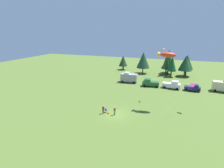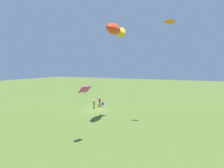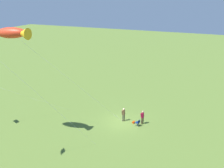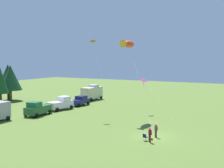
{
  "view_description": "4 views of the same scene",
  "coord_description": "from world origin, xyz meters",
  "px_view_note": "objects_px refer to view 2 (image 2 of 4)",
  "views": [
    {
      "loc": [
        10.35,
        -30.47,
        16.1
      ],
      "look_at": [
        -1.65,
        2.28,
        5.63
      ],
      "focal_mm": 28.0,
      "sensor_mm": 36.0,
      "label": 1
    },
    {
      "loc": [
        26.24,
        15.43,
        7.47
      ],
      "look_at": [
        -0.23,
        3.13,
        4.62
      ],
      "focal_mm": 28.0,
      "sensor_mm": 36.0,
      "label": 2
    },
    {
      "loc": [
        -10.37,
        27.28,
        15.28
      ],
      "look_at": [
        -0.07,
        3.15,
        6.04
      ],
      "focal_mm": 42.0,
      "sensor_mm": 36.0,
      "label": 3
    },
    {
      "loc": [
        -34.69,
        -13.22,
        9.64
      ],
      "look_at": [
        -0.44,
        5.45,
        6.18
      ],
      "focal_mm": 50.0,
      "sensor_mm": 36.0,
      "label": 4
    }
  ],
  "objects_px": {
    "person_kite_flyer": "(94,103)",
    "folding_chair": "(102,104)",
    "backpack_on_grass": "(98,107)",
    "kite_large_fish": "(115,30)",
    "kite_delta_orange": "(169,22)",
    "kite_diamond_rainbow": "(84,91)",
    "person_spectator": "(100,101)"
  },
  "relations": [
    {
      "from": "kite_delta_orange",
      "to": "folding_chair",
      "type": "bearing_deg",
      "value": -125.99
    },
    {
      "from": "folding_chair",
      "to": "kite_large_fish",
      "type": "distance_m",
      "value": 16.97
    },
    {
      "from": "folding_chair",
      "to": "kite_large_fish",
      "type": "relative_size",
      "value": 0.07
    },
    {
      "from": "folding_chair",
      "to": "backpack_on_grass",
      "type": "xyz_separation_m",
      "value": [
        0.7,
        -0.48,
        -0.38
      ]
    },
    {
      "from": "kite_large_fish",
      "to": "kite_diamond_rainbow",
      "type": "xyz_separation_m",
      "value": [
        5.47,
        -0.47,
        -6.11
      ]
    },
    {
      "from": "person_kite_flyer",
      "to": "kite_delta_orange",
      "type": "bearing_deg",
      "value": 94.39
    },
    {
      "from": "folding_chair",
      "to": "backpack_on_grass",
      "type": "relative_size",
      "value": 2.56
    },
    {
      "from": "backpack_on_grass",
      "to": "kite_diamond_rainbow",
      "type": "xyz_separation_m",
      "value": [
        15.37,
        7.34,
        5.3
      ]
    },
    {
      "from": "backpack_on_grass",
      "to": "kite_diamond_rainbow",
      "type": "distance_m",
      "value": 17.84
    },
    {
      "from": "folding_chair",
      "to": "person_spectator",
      "type": "bearing_deg",
      "value": -98.85
    },
    {
      "from": "backpack_on_grass",
      "to": "folding_chair",
      "type": "bearing_deg",
      "value": 145.42
    },
    {
      "from": "person_kite_flyer",
      "to": "kite_large_fish",
      "type": "height_order",
      "value": "kite_large_fish"
    },
    {
      "from": "folding_chair",
      "to": "person_spectator",
      "type": "height_order",
      "value": "person_spectator"
    },
    {
      "from": "backpack_on_grass",
      "to": "kite_diamond_rainbow",
      "type": "height_order",
      "value": "kite_diamond_rainbow"
    },
    {
      "from": "person_kite_flyer",
      "to": "folding_chair",
      "type": "height_order",
      "value": "person_kite_flyer"
    },
    {
      "from": "kite_diamond_rainbow",
      "to": "kite_delta_orange",
      "type": "distance_m",
      "value": 11.19
    },
    {
      "from": "kite_large_fish",
      "to": "kite_delta_orange",
      "type": "distance_m",
      "value": 5.64
    },
    {
      "from": "backpack_on_grass",
      "to": "kite_diamond_rainbow",
      "type": "relative_size",
      "value": 0.04
    },
    {
      "from": "person_spectator",
      "to": "kite_delta_orange",
      "type": "bearing_deg",
      "value": 86.48
    },
    {
      "from": "person_spectator",
      "to": "kite_delta_orange",
      "type": "xyz_separation_m",
      "value": [
        9.62,
        13.5,
        11.03
      ]
    },
    {
      "from": "kite_large_fish",
      "to": "person_spectator",
      "type": "bearing_deg",
      "value": -143.66
    },
    {
      "from": "kite_large_fish",
      "to": "kite_diamond_rainbow",
      "type": "relative_size",
      "value": 1.47
    },
    {
      "from": "kite_large_fish",
      "to": "folding_chair",
      "type": "bearing_deg",
      "value": -145.36
    },
    {
      "from": "person_kite_flyer",
      "to": "kite_diamond_rainbow",
      "type": "relative_size",
      "value": 0.21
    },
    {
      "from": "folding_chair",
      "to": "kite_delta_orange",
      "type": "distance_m",
      "value": 19.58
    },
    {
      "from": "backpack_on_grass",
      "to": "person_kite_flyer",
      "type": "bearing_deg",
      "value": -2.22
    },
    {
      "from": "backpack_on_grass",
      "to": "kite_large_fish",
      "type": "distance_m",
      "value": 17.01
    },
    {
      "from": "kite_diamond_rainbow",
      "to": "person_spectator",
      "type": "bearing_deg",
      "value": -155.22
    },
    {
      "from": "folding_chair",
      "to": "person_spectator",
      "type": "relative_size",
      "value": 0.47
    },
    {
      "from": "person_kite_flyer",
      "to": "folding_chair",
      "type": "distance_m",
      "value": 2.19
    },
    {
      "from": "folding_chair",
      "to": "kite_delta_orange",
      "type": "xyz_separation_m",
      "value": [
        9.29,
        12.79,
        11.56
      ]
    },
    {
      "from": "person_spectator",
      "to": "kite_large_fish",
      "type": "xyz_separation_m",
      "value": [
        10.94,
        8.05,
        10.5
      ]
    }
  ]
}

